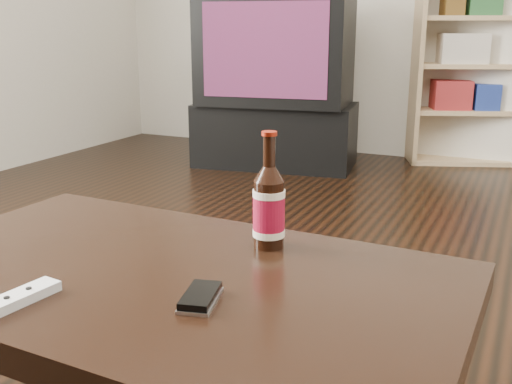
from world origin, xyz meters
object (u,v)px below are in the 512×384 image
at_px(remote, 16,299).
at_px(phone, 200,297).
at_px(coffee_table, 163,298).
at_px(bookshelf, 466,61).
at_px(beer_bottle, 269,207).
at_px(tv_stand, 275,135).
at_px(tv, 276,49).

bearing_deg(remote, phone, 33.62).
bearing_deg(coffee_table, remote, -122.85).
relative_size(bookshelf, coffee_table, 1.09).
bearing_deg(beer_bottle, coffee_table, -122.55).
xyz_separation_m(coffee_table, beer_bottle, (0.13, 0.21, 0.14)).
bearing_deg(bookshelf, tv_stand, -170.39).
bearing_deg(remote, beer_bottle, 64.69).
height_order(tv, coffee_table, tv).
bearing_deg(tv, tv_stand, 90.00).
xyz_separation_m(phone, remote, (-0.28, -0.14, 0.00)).
xyz_separation_m(tv_stand, phone, (1.03, -2.73, 0.23)).
height_order(bookshelf, remote, bookshelf).
xyz_separation_m(beer_bottle, remote, (-0.28, -0.43, -0.08)).
bearing_deg(tv, coffee_table, -80.17).
bearing_deg(beer_bottle, tv_stand, 112.87).
distance_m(tv_stand, phone, 2.93).
relative_size(tv_stand, remote, 6.24).
xyz_separation_m(beer_bottle, phone, (0.00, -0.29, -0.08)).
relative_size(tv_stand, coffee_table, 0.86).
bearing_deg(bookshelf, remote, -116.33).
distance_m(tv_stand, coffee_table, 2.80).
distance_m(bookshelf, remote, 3.53).
distance_m(bookshelf, coffee_table, 3.30).
relative_size(bookshelf, remote, 7.91).
xyz_separation_m(coffee_table, remote, (-0.14, -0.22, 0.07)).
distance_m(bookshelf, beer_bottle, 3.08).
distance_m(tv, remote, 2.98).
bearing_deg(coffee_table, beer_bottle, 57.45).
bearing_deg(phone, bookshelf, 75.10).
height_order(phone, remote, remote).
distance_m(tv_stand, bookshelf, 1.33).
height_order(bookshelf, coffee_table, bookshelf).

